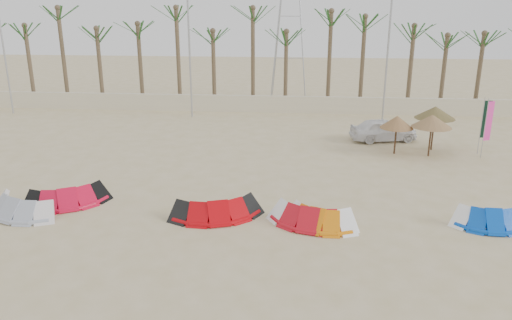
# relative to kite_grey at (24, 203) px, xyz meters

# --- Properties ---
(ground) EXTENTS (120.00, 120.00, 0.00)m
(ground) POSITION_rel_kite_grey_xyz_m (9.28, -2.16, -0.42)
(ground) COLOR beige
(ground) RESTS_ON ground
(boundary_wall) EXTENTS (60.00, 0.30, 1.30)m
(boundary_wall) POSITION_rel_kite_grey_xyz_m (9.28, 19.84, 0.23)
(boundary_wall) COLOR beige
(boundary_wall) RESTS_ON ground
(palm_line) EXTENTS (52.00, 4.00, 7.70)m
(palm_line) POSITION_rel_kite_grey_xyz_m (9.94, 21.34, 6.03)
(palm_line) COLOR brown
(palm_line) RESTS_ON ground
(lamp_a) EXTENTS (1.25, 0.14, 11.00)m
(lamp_a) POSITION_rel_kite_grey_xyz_m (-10.69, 17.84, 5.35)
(lamp_a) COLOR #A5A8AD
(lamp_a) RESTS_ON ground
(lamp_b) EXTENTS (1.25, 0.14, 11.00)m
(lamp_b) POSITION_rel_kite_grey_xyz_m (3.31, 17.84, 5.35)
(lamp_b) COLOR #A5A8AD
(lamp_b) RESTS_ON ground
(lamp_c) EXTENTS (1.25, 0.14, 11.00)m
(lamp_c) POSITION_rel_kite_grey_xyz_m (17.31, 17.84, 5.35)
(lamp_c) COLOR #A5A8AD
(lamp_c) RESTS_ON ground
(pylon) EXTENTS (3.00, 3.00, 14.00)m
(pylon) POSITION_rel_kite_grey_xyz_m (10.28, 25.84, -0.42)
(pylon) COLOR #A5A8AD
(pylon) RESTS_ON ground
(kite_grey) EXTENTS (3.74, 2.52, 0.90)m
(kite_grey) POSITION_rel_kite_grey_xyz_m (0.00, 0.00, 0.00)
(kite_grey) COLOR #9AA1B0
(kite_grey) RESTS_ON ground
(kite_red_left) EXTENTS (3.93, 2.83, 0.90)m
(kite_red_left) POSITION_rel_kite_grey_xyz_m (1.41, 1.23, 0.00)
(kite_red_left) COLOR red
(kite_red_left) RESTS_ON ground
(kite_red_mid) EXTENTS (3.99, 2.50, 0.90)m
(kite_red_mid) POSITION_rel_kite_grey_xyz_m (7.99, 0.50, 0.00)
(kite_red_mid) COLOR #B5040A
(kite_red_mid) RESTS_ON ground
(kite_red_right) EXTENTS (3.72, 2.30, 0.90)m
(kite_red_right) POSITION_rel_kite_grey_xyz_m (11.80, 0.11, 0.00)
(kite_red_right) COLOR red
(kite_red_right) RESTS_ON ground
(kite_orange) EXTENTS (3.34, 2.38, 0.90)m
(kite_orange) POSITION_rel_kite_grey_xyz_m (12.06, -0.08, -0.00)
(kite_orange) COLOR orange
(kite_orange) RESTS_ON ground
(kite_blue) EXTENTS (2.95, 1.61, 0.90)m
(kite_blue) POSITION_rel_kite_grey_xyz_m (18.68, 0.44, -0.00)
(kite_blue) COLOR #0646BE
(kite_blue) RESTS_ON ground
(parasol_left) EXTENTS (1.87, 1.87, 2.21)m
(parasol_left) POSITION_rel_kite_grey_xyz_m (16.70, 9.68, 1.43)
(parasol_left) COLOR #4C331E
(parasol_left) RESTS_ON ground
(parasol_mid) EXTENTS (2.19, 2.19, 2.37)m
(parasol_mid) POSITION_rel_kite_grey_xyz_m (18.53, 9.38, 1.60)
(parasol_mid) COLOR #4C331E
(parasol_mid) RESTS_ON ground
(parasol_right) EXTENTS (2.29, 2.29, 2.58)m
(parasol_right) POSITION_rel_kite_grey_xyz_m (19.00, 10.65, 1.81)
(parasol_right) COLOR #4C331E
(parasol_right) RESTS_ON ground
(flag_pink) EXTENTS (0.44, 0.17, 3.36)m
(flag_pink) POSITION_rel_kite_grey_xyz_m (21.52, 9.29, 1.57)
(flag_pink) COLOR #A5A8AD
(flag_pink) RESTS_ON ground
(flag_green) EXTENTS (0.45, 0.04, 3.26)m
(flag_green) POSITION_rel_kite_grey_xyz_m (21.60, 10.06, 1.51)
(flag_green) COLOR #A5A8AD
(flag_green) RESTS_ON ground
(car) EXTENTS (4.33, 2.45, 1.39)m
(car) POSITION_rel_kite_grey_xyz_m (16.47, 12.40, 0.27)
(car) COLOR white
(car) RESTS_ON ground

